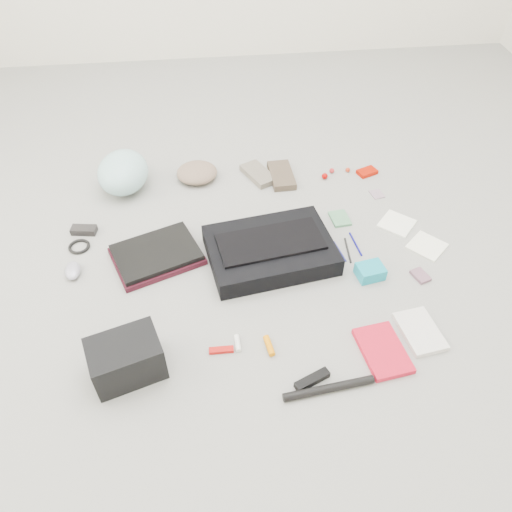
{
  "coord_description": "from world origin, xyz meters",
  "views": [
    {
      "loc": [
        -0.16,
        -1.39,
        1.44
      ],
      "look_at": [
        0.0,
        0.0,
        0.05
      ],
      "focal_mm": 35.0,
      "sensor_mm": 36.0,
      "label": 1
    }
  ],
  "objects": [
    {
      "name": "multitool",
      "position": [
        -0.17,
        -0.4,
        0.01
      ],
      "size": [
        0.09,
        0.03,
        0.01
      ],
      "primitive_type": "cube",
      "rotation": [
        0.0,
        0.0,
        -0.02
      ],
      "color": "#AC0E0B",
      "rests_on": "ground_plane"
    },
    {
      "name": "lollipop_c",
      "position": [
        0.52,
        0.58,
        0.01
      ],
      "size": [
        0.03,
        0.03,
        0.02
      ],
      "primitive_type": "sphere",
      "rotation": [
        0.0,
        0.0,
        -0.13
      ],
      "color": "red",
      "rests_on": "ground_plane"
    },
    {
      "name": "ground_plane",
      "position": [
        0.0,
        0.0,
        0.0
      ],
      "size": [
        4.0,
        4.0,
        0.0
      ],
      "primitive_type": "plane",
      "color": "gray"
    },
    {
      "name": "pen_black",
      "position": [
        0.39,
        0.04,
        0.0
      ],
      "size": [
        0.02,
        0.14,
        0.01
      ],
      "primitive_type": "cylinder",
      "rotation": [
        1.57,
        0.0,
        -0.08
      ],
      "color": "black",
      "rests_on": "ground_plane"
    },
    {
      "name": "notepad",
      "position": [
        0.4,
        0.23,
        0.01
      ],
      "size": [
        0.09,
        0.11,
        0.01
      ],
      "primitive_type": "cube",
      "rotation": [
        0.0,
        0.0,
        0.1
      ],
      "color": "#4D895F",
      "rests_on": "ground_plane"
    },
    {
      "name": "bike_helmet",
      "position": [
        -0.55,
        0.58,
        0.09
      ],
      "size": [
        0.26,
        0.31,
        0.17
      ],
      "primitive_type": "ellipsoid",
      "rotation": [
        0.0,
        0.0,
        -0.1
      ],
      "color": "#AFE7E9",
      "rests_on": "ground_plane"
    },
    {
      "name": "lollipop_b",
      "position": [
        0.44,
        0.58,
        0.01
      ],
      "size": [
        0.03,
        0.03,
        0.02
      ],
      "primitive_type": "sphere",
      "rotation": [
        0.0,
        0.0,
        0.14
      ],
      "color": "#B12023",
      "rests_on": "ground_plane"
    },
    {
      "name": "bag_flap",
      "position": [
        0.06,
        0.04,
        0.09
      ],
      "size": [
        0.44,
        0.25,
        0.01
      ],
      "primitive_type": "cube",
      "rotation": [
        0.0,
        0.0,
        0.15
      ],
      "color": "black",
      "rests_on": "messenger_bag"
    },
    {
      "name": "lollipop_a",
      "position": [
        0.4,
        0.54,
        0.01
      ],
      "size": [
        0.03,
        0.03,
        0.03
      ],
      "primitive_type": "sphere",
      "rotation": [
        0.0,
        0.0,
        -0.15
      ],
      "color": "#990200",
      "rests_on": "ground_plane"
    },
    {
      "name": "mitten_right",
      "position": [
        0.19,
        0.57,
        0.02
      ],
      "size": [
        0.11,
        0.22,
        0.03
      ],
      "primitive_type": "cube",
      "rotation": [
        0.0,
        0.0,
        0.04
      ],
      "color": "brown",
      "rests_on": "ground_plane"
    },
    {
      "name": "book_white",
      "position": [
        0.54,
        -0.4,
        0.01
      ],
      "size": [
        0.15,
        0.2,
        0.02
      ],
      "primitive_type": "cube",
      "rotation": [
        0.0,
        0.0,
        0.14
      ],
      "color": "silver",
      "rests_on": "ground_plane"
    },
    {
      "name": "pen_navy",
      "position": [
        0.43,
        0.07,
        0.0
      ],
      "size": [
        0.02,
        0.14,
        0.01
      ],
      "primitive_type": "cylinder",
      "rotation": [
        1.57,
        0.0,
        0.1
      ],
      "color": "#0C0B79",
      "rests_on": "ground_plane"
    },
    {
      "name": "altoids_tin",
      "position": [
        0.61,
        0.56,
        0.01
      ],
      "size": [
        0.11,
        0.09,
        0.02
      ],
      "primitive_type": "cube",
      "rotation": [
        0.0,
        0.0,
        0.38
      ],
      "color": "#AD1000",
      "rests_on": "ground_plane"
    },
    {
      "name": "camera_bag",
      "position": [
        -0.47,
        -0.44,
        0.07
      ],
      "size": [
        0.26,
        0.22,
        0.15
      ],
      "primitive_type": "cube",
      "rotation": [
        0.0,
        0.0,
        0.3
      ],
      "color": "black",
      "rests_on": "ground_plane"
    },
    {
      "name": "messenger_bag",
      "position": [
        0.06,
        0.04,
        0.04
      ],
      "size": [
        0.54,
        0.42,
        0.08
      ],
      "primitive_type": "cube",
      "rotation": [
        0.0,
        0.0,
        0.15
      ],
      "color": "black",
      "rests_on": "ground_plane"
    },
    {
      "name": "power_brick",
      "position": [
        -0.71,
        0.28,
        0.01
      ],
      "size": [
        0.11,
        0.06,
        0.03
      ],
      "primitive_type": "cube",
      "rotation": [
        0.0,
        0.0,
        -0.16
      ],
      "color": "black",
      "rests_on": "ground_plane"
    },
    {
      "name": "card_deck",
      "position": [
        0.63,
        -0.14,
        0.01
      ],
      "size": [
        0.07,
        0.09,
        0.01
      ],
      "primitive_type": "cube",
      "rotation": [
        0.0,
        0.0,
        0.33
      ],
      "color": "#83596C",
      "rests_on": "ground_plane"
    },
    {
      "name": "laptop",
      "position": [
        -0.39,
        0.08,
        0.03
      ],
      "size": [
        0.39,
        0.33,
        0.02
      ],
      "primitive_type": "cube",
      "rotation": [
        0.0,
        0.0,
        0.36
      ],
      "color": "black",
      "rests_on": "laptop_sleeve"
    },
    {
      "name": "pen_blue",
      "position": [
        0.35,
        0.03,
        0.0
      ],
      "size": [
        0.03,
        0.12,
        0.01
      ],
      "primitive_type": "cylinder",
      "rotation": [
        1.57,
        0.0,
        0.19
      ],
      "color": "navy",
      "rests_on": "ground_plane"
    },
    {
      "name": "napkin_bottom",
      "position": [
        0.72,
        0.02,
        0.0
      ],
      "size": [
        0.19,
        0.19,
        0.01
      ],
      "primitive_type": "cube",
      "rotation": [
        0.0,
        0.0,
        0.74
      ],
      "color": "white",
      "rests_on": "ground_plane"
    },
    {
      "name": "mouse",
      "position": [
        -0.72,
        0.04,
        0.02
      ],
      "size": [
        0.07,
        0.11,
        0.04
      ],
      "primitive_type": "ellipsoid",
      "rotation": [
        0.0,
        0.0,
        0.12
      ],
      "color": "#9A97AA",
      "rests_on": "ground_plane"
    },
    {
      "name": "stamp_sheet",
      "position": [
        0.62,
        0.39,
        0.0
      ],
      "size": [
        0.07,
        0.07,
        0.0
      ],
      "primitive_type": "cube",
      "rotation": [
        0.0,
        0.0,
        0.18
      ],
      "color": "#A08095",
      "rests_on": "ground_plane"
    },
    {
      "name": "toiletry_tube_orange",
      "position": [
        -0.0,
        -0.4,
        0.01
      ],
      "size": [
        0.03,
        0.08,
        0.02
      ],
      "primitive_type": "cylinder",
      "rotation": [
        1.57,
        0.0,
        0.15
      ],
      "color": "orange",
      "rests_on": "ground_plane"
    },
    {
      "name": "beanie",
      "position": [
        -0.21,
        0.61,
        0.03
      ],
      "size": [
        0.2,
        0.19,
        0.07
      ],
      "primitive_type": "ellipsoid",
      "rotation": [
        0.0,
        0.0,
        0.04
      ],
      "color": "#866B57",
      "rests_on": "ground_plane"
    },
    {
      "name": "cable_coil",
      "position": [
        -0.72,
        0.19,
        0.01
      ],
      "size": [
        0.11,
        0.11,
        0.01
      ],
      "primitive_type": "torus",
      "rotation": [
        0.0,
        0.0,
        0.35
      ],
      "color": "black",
      "rests_on": "ground_plane"
    },
    {
      "name": "book_red",
      "position": [
        0.38,
        -0.47,
        0.01
      ],
      "size": [
        0.17,
        0.23,
        0.02
      ],
      "primitive_type": "cube",
      "rotation": [
        0.0,
        0.0,
        0.14
      ],
      "color": "red",
      "rests_on": "ground_plane"
    },
    {
      "name": "bike_pump",
      "position": [
        0.17,
        -0.59,
        0.01
      ],
      "size": [
        0.3,
        0.06,
        0.03
      ],
      "primitive_type": "cylinder",
      "rotation": [
        0.0,
        1.57,
        0.11
      ],
      "color": "black",
      "rests_on": "ground_plane"
    },
    {
      "name": "accordion_wallet",
      "position": [
        0.44,
        -0.11,
        0.03
      ],
      "size": [
        0.12,
        0.1,
        0.05
      ],
      "primitive_type": "cube",
      "rotation": [
        0.0,
        0.0,
        0.18
      ],
      "color": "#13A0BC",
      "rests_on": "ground_plane"
    },
    {
      "name": "napkin_top",
      "position": [
        0.64,
        0.17,
        0.0
      ],
      "size": [
        0.19,
        0.19,
        0.01
      ],
      "primitive_type": "cube",
      "rotation": [
        0.0,
        0.0,
        0.84
      ],
      "color": "white",
      "rests_on": "ground_plane"
    },
    {
      "name": "u_lock",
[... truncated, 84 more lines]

